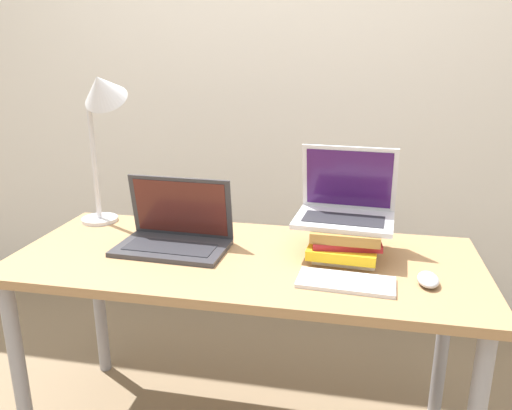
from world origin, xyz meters
name	(u,v)px	position (x,y,z in m)	size (l,w,h in m)	color
wall_back	(287,56)	(0.00, 1.26, 1.35)	(8.00, 0.05, 2.70)	silver
desk	(245,278)	(0.00, 0.33, 0.64)	(1.54, 0.65, 0.72)	#9E754C
laptop_left	(175,234)	(-0.25, 0.36, 0.77)	(0.38, 0.24, 0.24)	#333338
book_stack	(346,239)	(0.33, 0.40, 0.77)	(0.24, 0.28, 0.11)	white
laptop_on_books	(346,206)	(0.32, 0.45, 0.87)	(0.34, 0.26, 0.24)	silver
wireless_keyboard	(346,282)	(0.34, 0.18, 0.72)	(0.29, 0.15, 0.01)	silver
mouse	(428,279)	(0.57, 0.23, 0.73)	(0.06, 0.10, 0.03)	#B2B2B7
desk_lamp	(101,107)	(-0.58, 0.53, 1.18)	(0.23, 0.20, 0.61)	silver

